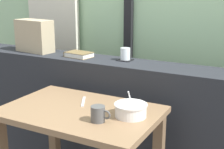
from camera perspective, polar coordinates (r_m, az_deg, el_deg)
The scene contains 10 objects.
curtain_left_panel at distance 3.21m, azimuth -10.48°, elevation 12.38°, with size 0.56×0.06×2.50m, color beige.
dark_console_ledge at distance 2.46m, azimuth -0.02°, elevation -7.59°, with size 2.80×0.31×0.88m, color #23262B.
breakfast_table at distance 1.94m, azimuth -5.56°, elevation -10.00°, with size 0.90×0.60×0.71m.
coaster_square at distance 2.33m, azimuth 2.35°, elevation 2.59°, with size 0.10×0.10×0.01m, color black.
juice_glass at distance 2.32m, azimuth 2.37°, elevation 3.58°, with size 0.07×0.07×0.09m.
closed_book at distance 2.45m, azimuth -5.90°, elevation 3.55°, with size 0.21×0.16×0.04m.
throw_pillow at distance 2.70m, azimuth -13.60°, elevation 6.67°, with size 0.32×0.14×0.26m, color tan.
soup_bowl at distance 1.77m, azimuth 3.34°, elevation -6.33°, with size 0.18×0.18×0.15m.
fork_utensil at distance 1.99m, azimuth -5.11°, elevation -4.80°, with size 0.02×0.17×0.01m, color silver.
ceramic_mug at distance 1.70m, azimuth -2.44°, elevation -6.99°, with size 0.11×0.08×0.08m.
Camera 1 is at (1.06, -1.45, 1.39)m, focal length 51.56 mm.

